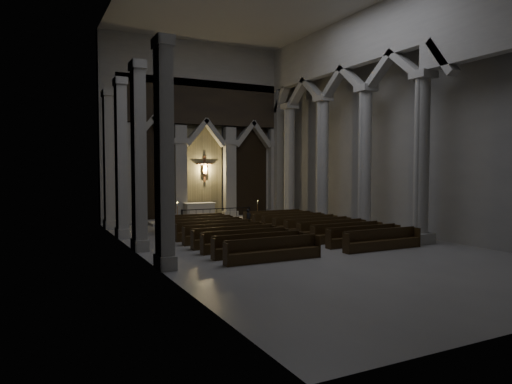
% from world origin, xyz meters
% --- Properties ---
extents(room, '(24.00, 24.10, 12.00)m').
position_xyz_m(room, '(0.00, 0.00, 7.60)').
color(room, gray).
rests_on(room, ground).
extents(sanctuary_wall, '(14.00, 0.77, 12.00)m').
position_xyz_m(sanctuary_wall, '(0.00, 11.54, 6.62)').
color(sanctuary_wall, '#A7A49C').
rests_on(sanctuary_wall, ground).
extents(right_arcade, '(1.00, 24.00, 12.00)m').
position_xyz_m(right_arcade, '(5.50, 1.33, 7.83)').
color(right_arcade, '#A7A49C').
rests_on(right_arcade, ground).
extents(left_pilasters, '(0.60, 13.00, 8.03)m').
position_xyz_m(left_pilasters, '(-6.75, 3.50, 3.91)').
color(left_pilasters, '#A7A49C').
rests_on(left_pilasters, ground).
extents(sanctuary_step, '(8.50, 2.60, 0.15)m').
position_xyz_m(sanctuary_step, '(0.00, 10.60, 0.07)').
color(sanctuary_step, '#A7A49C').
rests_on(sanctuary_step, ground).
extents(altar, '(2.09, 0.84, 1.06)m').
position_xyz_m(altar, '(-0.68, 10.94, 0.68)').
color(altar, beige).
rests_on(altar, sanctuary_step).
extents(altar_rail, '(4.80, 0.09, 0.94)m').
position_xyz_m(altar_rail, '(0.00, 9.50, 0.63)').
color(altar_rail, black).
rests_on(altar_rail, ground).
extents(candle_stand_left, '(0.24, 0.24, 1.43)m').
position_xyz_m(candle_stand_left, '(-2.73, 9.22, 0.39)').
color(candle_stand_left, '#B57C37').
rests_on(candle_stand_left, ground).
extents(candle_stand_right, '(0.23, 0.23, 1.34)m').
position_xyz_m(candle_stand_right, '(2.96, 9.46, 0.36)').
color(candle_stand_right, '#B57C37').
rests_on(candle_stand_right, ground).
extents(pews, '(9.42, 10.22, 0.90)m').
position_xyz_m(pews, '(-0.00, 1.86, 0.29)').
color(pews, black).
rests_on(pews, ground).
extents(worshipper, '(0.41, 0.28, 1.07)m').
position_xyz_m(worshipper, '(0.88, 6.57, 0.53)').
color(worshipper, black).
rests_on(worshipper, ground).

